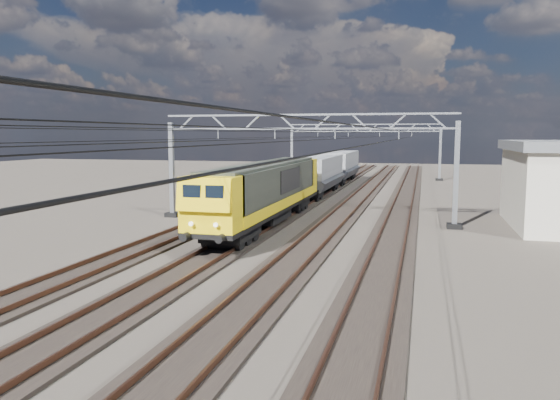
% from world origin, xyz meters
% --- Properties ---
extents(ground, '(160.00, 160.00, 0.00)m').
position_xyz_m(ground, '(0.00, 0.00, 0.00)').
color(ground, black).
rests_on(ground, ground).
extents(track_outer_west, '(2.60, 140.00, 0.30)m').
position_xyz_m(track_outer_west, '(-6.00, 0.00, 0.07)').
color(track_outer_west, black).
rests_on(track_outer_west, ground).
extents(track_loco, '(2.60, 140.00, 0.30)m').
position_xyz_m(track_loco, '(-2.00, 0.00, 0.07)').
color(track_loco, black).
rests_on(track_loco, ground).
extents(track_inner_east, '(2.60, 140.00, 0.30)m').
position_xyz_m(track_inner_east, '(2.00, 0.00, 0.07)').
color(track_inner_east, black).
rests_on(track_inner_east, ground).
extents(track_outer_east, '(2.60, 140.00, 0.30)m').
position_xyz_m(track_outer_east, '(6.00, 0.00, 0.07)').
color(track_outer_east, black).
rests_on(track_outer_east, ground).
extents(catenary_gantry_mid, '(19.90, 0.90, 7.11)m').
position_xyz_m(catenary_gantry_mid, '(0.00, 4.00, 3.91)').
color(catenary_gantry_mid, '#949AA2').
rests_on(catenary_gantry_mid, ground).
extents(catenary_gantry_far, '(19.90, 0.90, 7.11)m').
position_xyz_m(catenary_gantry_far, '(0.00, 40.00, 3.91)').
color(catenary_gantry_far, '#949AA2').
rests_on(catenary_gantry_far, ground).
extents(overhead_wires, '(12.03, 140.00, 0.53)m').
position_xyz_m(overhead_wires, '(0.00, 8.00, 5.75)').
color(overhead_wires, black).
rests_on(overhead_wires, ground).
extents(locomotive, '(2.76, 21.10, 3.62)m').
position_xyz_m(locomotive, '(-2.00, 1.87, 2.33)').
color(locomotive, black).
rests_on(locomotive, ground).
extents(hopper_wagon_lead, '(3.38, 13.00, 3.25)m').
position_xyz_m(hopper_wagon_lead, '(-2.00, 19.57, 2.23)').
color(hopper_wagon_lead, black).
rests_on(hopper_wagon_lead, ground).
extents(hopper_wagon_mid, '(3.38, 13.00, 3.25)m').
position_xyz_m(hopper_wagon_mid, '(-2.00, 33.77, 2.23)').
color(hopper_wagon_mid, black).
rests_on(hopper_wagon_mid, ground).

